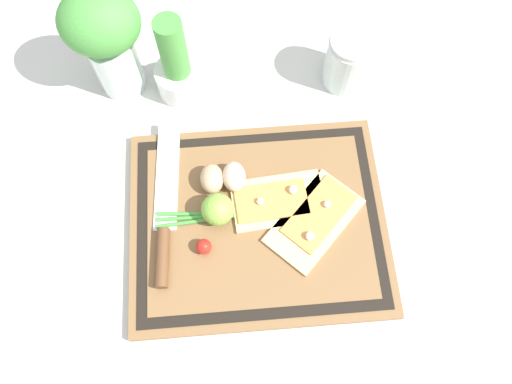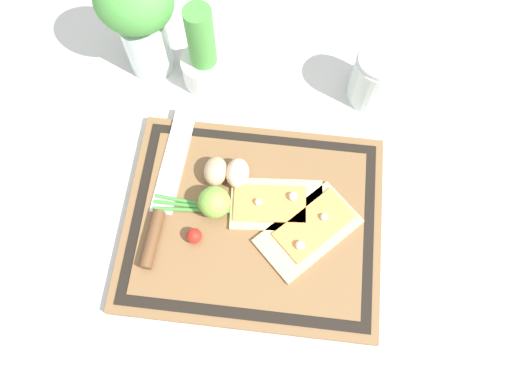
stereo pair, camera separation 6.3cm
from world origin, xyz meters
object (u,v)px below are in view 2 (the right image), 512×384
object	(u,v)px
cherry_tomato_red	(194,236)
sauce_jar	(375,80)
pizza_slice_near	(310,230)
egg_pink	(238,173)
herb_glass	(138,16)
lime	(214,202)
herb_pot	(204,58)
knife	(160,210)
egg_brown	(216,171)
pizza_slice_far	(275,204)

from	to	relation	value
cherry_tomato_red	sauce_jar	size ratio (longest dim) A/B	0.23
pizza_slice_near	sauce_jar	xyz separation A→B (m)	(0.10, 0.30, 0.02)
egg_pink	herb_glass	xyz separation A→B (m)	(-0.20, 0.24, 0.10)
pizza_slice_near	lime	size ratio (longest dim) A/B	3.42
herb_pot	sauce_jar	distance (m)	0.32
knife	sauce_jar	bearing A→B (deg)	39.51
egg_pink	herb_pot	xyz separation A→B (m)	(-0.09, 0.22, 0.02)
egg_brown	lime	distance (m)	0.06
pizza_slice_far	egg_pink	size ratio (longest dim) A/B	3.05
egg_brown	herb_pot	size ratio (longest dim) A/B	0.29
sauce_jar	pizza_slice_far	bearing A→B (deg)	-121.77
lime	herb_glass	world-z (taller)	herb_glass
sauce_jar	herb_pot	bearing A→B (deg)	-179.97
lime	herb_pot	size ratio (longest dim) A/B	0.29
pizza_slice_far	herb_glass	world-z (taller)	herb_glass
egg_pink	herb_glass	bearing A→B (deg)	130.53
herb_glass	knife	bearing A→B (deg)	-76.02
knife	cherry_tomato_red	distance (m)	0.08
herb_pot	sauce_jar	xyz separation A→B (m)	(0.32, 0.00, -0.02)
herb_pot	herb_glass	xyz separation A→B (m)	(-0.11, 0.02, 0.07)
pizza_slice_near	pizza_slice_far	distance (m)	0.07
knife	herb_glass	world-z (taller)	herb_glass
egg_brown	lime	bearing A→B (deg)	-83.23
pizza_slice_near	egg_pink	bearing A→B (deg)	147.63
cherry_tomato_red	sauce_jar	world-z (taller)	sauce_jar
knife	egg_brown	size ratio (longest dim) A/B	5.70
herb_glass	lime	bearing A→B (deg)	-60.11
herb_glass	cherry_tomato_red	bearing A→B (deg)	-67.89
cherry_tomato_red	sauce_jar	distance (m)	0.44
cherry_tomato_red	egg_pink	bearing A→B (deg)	64.14
egg_brown	cherry_tomato_red	xyz separation A→B (m)	(-0.02, -0.12, -0.01)
herb_pot	herb_glass	size ratio (longest dim) A/B	0.82
knife	egg_pink	xyz separation A→B (m)	(0.12, 0.08, 0.01)
herb_glass	pizza_slice_near	bearing A→B (deg)	-43.74
herb_pot	sauce_jar	size ratio (longest dim) A/B	1.66
pizza_slice_far	herb_glass	size ratio (longest dim) A/B	0.72
pizza_slice_far	herb_glass	xyz separation A→B (m)	(-0.28, 0.28, 0.11)
sauce_jar	herb_glass	distance (m)	0.45
lime	cherry_tomato_red	bearing A→B (deg)	-114.45
egg_pink	lime	bearing A→B (deg)	-117.17
cherry_tomato_red	herb_glass	distance (m)	0.40
knife	herb_glass	distance (m)	0.35
knife	herb_pot	distance (m)	0.30
cherry_tomato_red	herb_pot	world-z (taller)	herb_pot
knife	sauce_jar	size ratio (longest dim) A/B	2.73
pizza_slice_near	herb_pot	xyz separation A→B (m)	(-0.22, 0.30, 0.04)
pizza_slice_near	pizza_slice_far	bearing A→B (deg)	147.48
pizza_slice_near	knife	world-z (taller)	pizza_slice_near
egg_pink	lime	world-z (taller)	lime
lime	cherry_tomato_red	size ratio (longest dim) A/B	2.11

